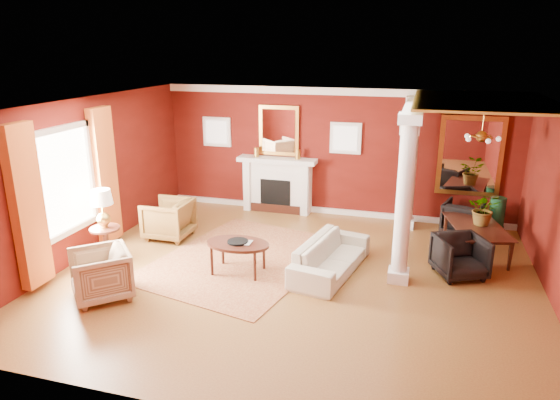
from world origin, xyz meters
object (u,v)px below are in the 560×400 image
(sofa, at_px, (331,251))
(side_table, at_px, (103,214))
(armchair_leopard, at_px, (168,217))
(armchair_stripe, at_px, (100,272))
(coffee_table, at_px, (238,245))
(dining_table, at_px, (478,232))

(sofa, bearing_deg, side_table, 109.57)
(side_table, bearing_deg, armchair_leopard, 67.15)
(armchair_stripe, height_order, side_table, side_table)
(coffee_table, bearing_deg, armchair_leopard, 149.13)
(sofa, height_order, side_table, side_table)
(sofa, xyz_separation_m, armchair_leopard, (-3.48, 0.70, 0.05))
(armchair_leopard, bearing_deg, coffee_table, 59.03)
(sofa, xyz_separation_m, armchair_stripe, (-3.26, -1.90, 0.04))
(armchair_leopard, relative_size, armchair_stripe, 1.02)
(armchair_leopard, distance_m, side_table, 1.51)
(sofa, relative_size, side_table, 1.50)
(coffee_table, height_order, dining_table, dining_table)
(sofa, distance_m, armchair_leopard, 3.56)
(coffee_table, relative_size, dining_table, 0.69)
(armchair_leopard, height_order, armchair_stripe, armchair_leopard)
(sofa, height_order, coffee_table, sofa)
(armchair_stripe, distance_m, side_table, 1.56)
(armchair_stripe, height_order, coffee_table, armchair_stripe)
(dining_table, bearing_deg, armchair_leopard, 84.95)
(armchair_leopard, xyz_separation_m, side_table, (-0.56, -1.33, 0.44))
(sofa, bearing_deg, dining_table, -47.52)
(armchair_stripe, relative_size, coffee_table, 0.78)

